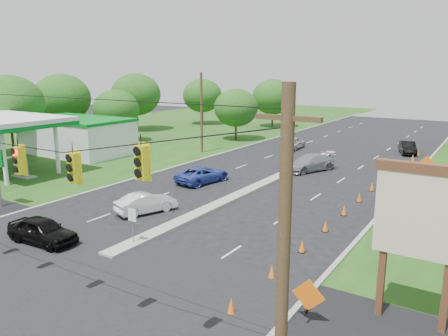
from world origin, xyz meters
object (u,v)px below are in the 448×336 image
Objects in this scene: blue_pickup at (202,174)px; pylon_sign at (429,222)px; black_sedan at (43,231)px; gas_station at (66,133)px; white_sedan at (146,203)px.

pylon_sign is at bearing 154.49° from blue_pickup.
black_sedan is at bearing -171.86° from pylon_sign.
pylon_sign is at bearing -85.77° from black_sedan.
white_sedan is at bearing -25.49° from gas_station.
black_sedan is 1.04× the size of white_sedan.
pylon_sign is 1.44× the size of black_sedan.
gas_station is 3.22× the size of pylon_sign.
black_sedan is at bearing -40.87° from gas_station.
gas_station reaches higher than white_sedan.
black_sedan is (-18.64, -2.67, -3.28)m from pylon_sign.
pylon_sign is at bearing -172.97° from white_sedan.
white_sedan is (-17.47, 4.28, -3.33)m from pylon_sign.
white_sedan is at bearing -13.47° from black_sedan.
pylon_sign is (37.95, -14.05, 1.42)m from gas_station.
gas_station is 3.98× the size of blue_pickup.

